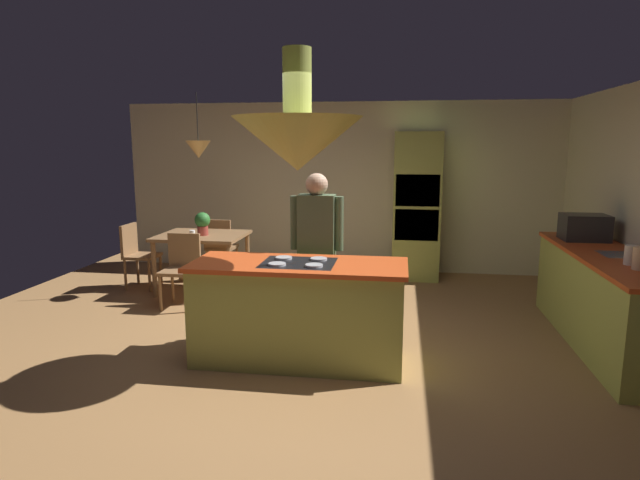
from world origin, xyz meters
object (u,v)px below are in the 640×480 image
Objects in this scene: chair_facing_island at (182,265)px; chair_at_corner at (137,251)px; person_at_island at (317,244)px; kitchen_island at (299,312)px; chair_by_back_wall at (220,244)px; dining_table at (202,241)px; potted_plant_on_table at (202,222)px; cup_on_table at (192,234)px; canister_sugar at (631,255)px; microwave_on_counter at (585,227)px; oven_tower at (416,206)px.

chair_facing_island is 1.00× the size of chair_at_corner.
chair_facing_island is (-1.76, 0.76, -0.44)m from person_at_island.
kitchen_island is 3.26m from chair_by_back_wall.
kitchen_island is 0.82m from person_at_island.
potted_plant_on_table is at bearing -57.97° from dining_table.
chair_by_back_wall is at bearing 90.00° from dining_table.
chair_by_back_wall is at bearing 129.52° from person_at_island.
dining_table is 0.27m from cup_on_table.
person_at_island is at bearing -38.80° from potted_plant_on_table.
person_at_island reaches higher than potted_plant_on_table.
canister_sugar is (4.54, -2.44, 0.48)m from chair_by_back_wall.
chair_facing_island is (0.00, -0.69, -0.16)m from dining_table.
potted_plant_on_table reaches higher than dining_table.
kitchen_island is at bearing -39.75° from chair_facing_island.
person_at_island is at bearing -34.08° from cup_on_table.
person_at_island is at bearing -118.26° from chair_at_corner.
chair_at_corner is 1.06m from potted_plant_on_table.
canister_sugar is 0.37× the size of microwave_on_counter.
microwave_on_counter is (2.78, 0.90, 0.10)m from person_at_island.
oven_tower is at bearing 25.88° from cup_on_table.
chair_at_corner is 5.77m from canister_sugar.
microwave_on_counter is at bearing 1.80° from chair_facing_island.
dining_table is at bearing 158.91° from canister_sugar.
cup_on_table is at bearing -98.60° from dining_table.
person_at_island is 3.58× the size of microwave_on_counter.
canister_sugar reaches higher than kitchen_island.
cup_on_table is at bearing -154.12° from oven_tower.
oven_tower reaches higher than cup_on_table.
microwave_on_counter is at bearing -6.82° from dining_table.
oven_tower is (1.10, 3.24, 0.59)m from kitchen_island.
potted_plant_on_table is at bearing 159.45° from canister_sugar.
dining_table is at bearing 122.03° from potted_plant_on_table.
cup_on_table is at bearing -113.98° from potted_plant_on_table.
oven_tower is at bearing -72.97° from chair_at_corner.
chair_facing_island is 9.67× the size of cup_on_table.
potted_plant_on_table is 0.22m from cup_on_table.
person_at_island is 1.89× the size of chair_by_back_wall.
microwave_on_counter reaches higher than dining_table.
microwave_on_counter reaches higher than kitchen_island.
chair_by_back_wall is 2.90× the size of potted_plant_on_table.
microwave_on_counter is at bearing -3.89° from cup_on_table.
dining_table is at bearing 81.40° from cup_on_table.
potted_plant_on_table is 1.77× the size of canister_sugar.
canister_sugar is (1.74, -2.89, -0.06)m from oven_tower.
potted_plant_on_table is at bearing -93.75° from chair_at_corner.
chair_at_corner is (-2.69, 1.45, -0.44)m from person_at_island.
cup_on_table is (-0.04, -0.23, 0.14)m from dining_table.
cup_on_table is (0.90, -0.23, 0.30)m from chair_at_corner.
chair_facing_island is at bearing -93.67° from potted_plant_on_table.
chair_by_back_wall is (-1.76, 2.13, -0.44)m from person_at_island.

